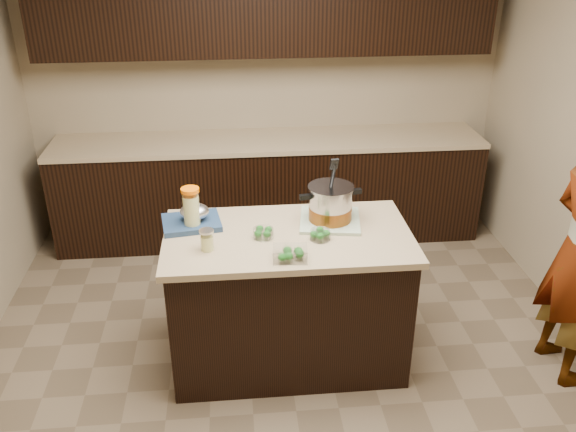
# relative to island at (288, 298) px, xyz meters

# --- Properties ---
(ground_plane) EXTENTS (4.00, 4.00, 0.00)m
(ground_plane) POSITION_rel_island_xyz_m (0.00, 0.00, -0.45)
(ground_plane) COLOR brown
(ground_plane) RESTS_ON ground
(room_shell) EXTENTS (4.04, 4.04, 2.72)m
(room_shell) POSITION_rel_island_xyz_m (0.00, 0.00, 1.26)
(room_shell) COLOR tan
(room_shell) RESTS_ON ground
(back_cabinets) EXTENTS (3.60, 0.63, 2.33)m
(back_cabinets) POSITION_rel_island_xyz_m (0.00, 1.74, 0.49)
(back_cabinets) COLOR black
(back_cabinets) RESTS_ON ground
(island) EXTENTS (1.46, 0.81, 0.90)m
(island) POSITION_rel_island_xyz_m (0.00, 0.00, 0.00)
(island) COLOR black
(island) RESTS_ON ground
(dish_towel) EXTENTS (0.41, 0.41, 0.02)m
(dish_towel) POSITION_rel_island_xyz_m (0.27, 0.14, 0.46)
(dish_towel) COLOR #6C9262
(dish_towel) RESTS_ON island
(stock_pot) EXTENTS (0.39, 0.32, 0.39)m
(stock_pot) POSITION_rel_island_xyz_m (0.27, 0.14, 0.56)
(stock_pot) COLOR #B7B7BC
(stock_pot) RESTS_ON dish_towel
(lemonade_pitcher) EXTENTS (0.12, 0.12, 0.26)m
(lemonade_pitcher) POSITION_rel_island_xyz_m (-0.56, 0.12, 0.57)
(lemonade_pitcher) COLOR #D7D783
(lemonade_pitcher) RESTS_ON island
(mason_jar) EXTENTS (0.10, 0.10, 0.13)m
(mason_jar) POSITION_rel_island_xyz_m (-0.47, -0.14, 0.51)
(mason_jar) COLOR #D7D783
(mason_jar) RESTS_ON island
(broccoli_tub_left) EXTENTS (0.14, 0.14, 0.06)m
(broccoli_tub_left) POSITION_rel_island_xyz_m (-0.15, -0.02, 0.47)
(broccoli_tub_left) COLOR silver
(broccoli_tub_left) RESTS_ON island
(broccoli_tub_right) EXTENTS (0.16, 0.16, 0.06)m
(broccoli_tub_right) POSITION_rel_island_xyz_m (0.18, -0.08, 0.47)
(broccoli_tub_right) COLOR silver
(broccoli_tub_right) RESTS_ON island
(broccoli_tub_rect) EXTENTS (0.20, 0.15, 0.07)m
(broccoli_tub_rect) POSITION_rel_island_xyz_m (-0.02, -0.29, 0.48)
(broccoli_tub_rect) COLOR silver
(broccoli_tub_rect) RESTS_ON island
(blue_tray) EXTENTS (0.38, 0.32, 0.13)m
(blue_tray) POSITION_rel_island_xyz_m (-0.56, 0.17, 0.49)
(blue_tray) COLOR navy
(blue_tray) RESTS_ON island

